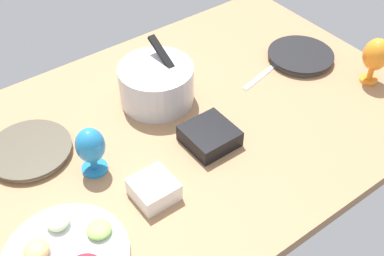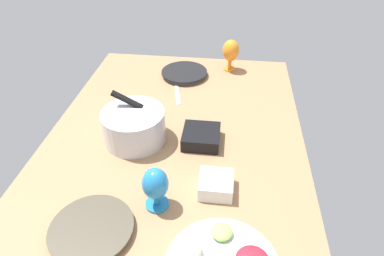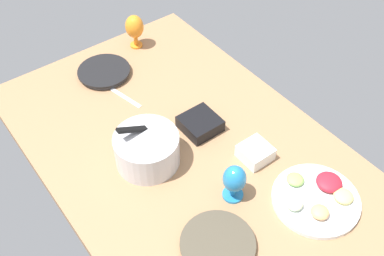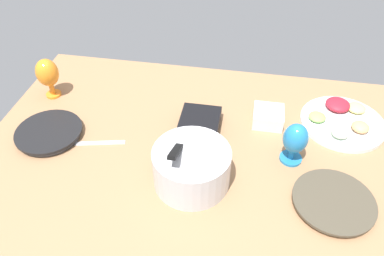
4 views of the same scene
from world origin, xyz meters
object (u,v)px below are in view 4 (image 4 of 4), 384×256
(dinner_plate_right, at_px, (49,133))
(square_bowl_black, at_px, (200,121))
(mixing_bowl, at_px, (192,166))
(hurricane_glass_orange, at_px, (47,74))
(fruit_platter, at_px, (342,120))
(dinner_plate_left, at_px, (333,202))
(square_bowl_white, at_px, (268,116))
(hurricane_glass_blue, at_px, (295,139))

(dinner_plate_right, relative_size, square_bowl_black, 1.66)
(mixing_bowl, distance_m, hurricane_glass_orange, 0.74)
(dinner_plate_right, distance_m, mixing_bowl, 0.57)
(dinner_plate_right, relative_size, mixing_bowl, 0.99)
(fruit_platter, height_order, square_bowl_black, square_bowl_black)
(dinner_plate_right, bearing_deg, dinner_plate_left, 172.00)
(dinner_plate_right, height_order, square_bowl_white, square_bowl_white)
(fruit_platter, relative_size, square_bowl_white, 2.79)
(dinner_plate_right, bearing_deg, mixing_bowl, 167.54)
(dinner_plate_left, xyz_separation_m, mixing_bowl, (0.44, -0.02, 0.06))
(dinner_plate_left, relative_size, hurricane_glass_orange, 1.48)
(mixing_bowl, relative_size, square_bowl_black, 1.69)
(dinner_plate_left, distance_m, dinner_plate_right, 1.01)
(hurricane_glass_blue, bearing_deg, dinner_plate_left, 125.19)
(fruit_platter, height_order, hurricane_glass_orange, hurricane_glass_orange)
(mixing_bowl, xyz_separation_m, hurricane_glass_blue, (-0.32, -0.16, 0.02))
(hurricane_glass_blue, height_order, square_bowl_black, hurricane_glass_blue)
(square_bowl_black, bearing_deg, dinner_plate_right, 14.80)
(dinner_plate_left, xyz_separation_m, dinner_plate_right, (1.00, -0.14, 0.00))
(dinner_plate_left, relative_size, mixing_bowl, 1.03)
(square_bowl_black, height_order, square_bowl_white, square_bowl_white)
(dinner_plate_left, distance_m, hurricane_glass_blue, 0.23)
(dinner_plate_left, distance_m, square_bowl_white, 0.41)
(hurricane_glass_orange, relative_size, square_bowl_white, 1.52)
(dinner_plate_left, distance_m, mixing_bowl, 0.45)
(dinner_plate_left, height_order, fruit_platter, fruit_platter)
(dinner_plate_left, bearing_deg, mixing_bowl, -2.32)
(square_bowl_black, relative_size, square_bowl_white, 1.29)
(dinner_plate_left, relative_size, dinner_plate_right, 1.04)
(dinner_plate_right, bearing_deg, hurricane_glass_blue, -177.65)
(dinner_plate_left, bearing_deg, fruit_platter, -100.26)
(square_bowl_white, bearing_deg, dinner_plate_left, 120.30)
(hurricane_glass_blue, relative_size, hurricane_glass_orange, 0.90)
(hurricane_glass_blue, xyz_separation_m, square_bowl_black, (0.33, -0.11, -0.06))
(dinner_plate_right, bearing_deg, square_bowl_black, -165.20)
(square_bowl_black, bearing_deg, hurricane_glass_blue, 162.31)
(hurricane_glass_orange, height_order, square_bowl_white, hurricane_glass_orange)
(dinner_plate_right, height_order, hurricane_glass_orange, hurricane_glass_orange)
(hurricane_glass_orange, distance_m, square_bowl_white, 0.89)
(hurricane_glass_orange, bearing_deg, square_bowl_black, 171.62)
(mixing_bowl, xyz_separation_m, hurricane_glass_orange, (0.65, -0.36, 0.04))
(fruit_platter, bearing_deg, square_bowl_black, 12.23)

